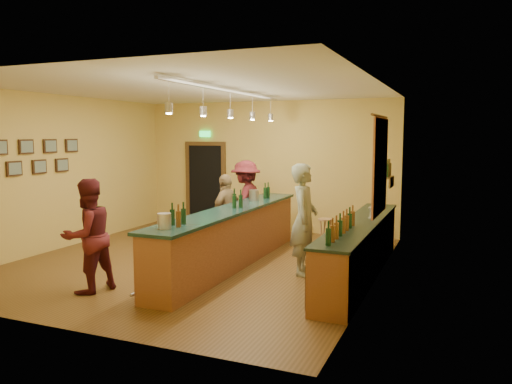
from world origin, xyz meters
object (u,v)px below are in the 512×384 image
at_px(bartender, 304,219).
at_px(customer_a, 88,236).
at_px(tasting_bar, 231,233).
at_px(bar_stool, 325,225).
at_px(customer_c, 246,202).
at_px(back_counter, 360,248).
at_px(customer_b, 227,213).

xyz_separation_m(bartender, customer_a, (-2.71, -2.20, -0.08)).
xyz_separation_m(tasting_bar, bar_stool, (1.21, 2.09, -0.13)).
distance_m(customer_c, bar_stool, 1.82).
distance_m(back_counter, bar_stool, 2.20).
bearing_deg(bar_stool, customer_b, -147.25).
xyz_separation_m(customer_c, bar_stool, (1.76, 0.16, -0.44)).
relative_size(tasting_bar, customer_c, 2.80).
bearing_deg(bar_stool, bartender, -85.49).
bearing_deg(tasting_bar, customer_c, 105.85).
xyz_separation_m(customer_a, customer_c, (0.79, 4.13, 0.05)).
bearing_deg(customer_c, customer_b, 1.78).
bearing_deg(back_counter, customer_c, 148.45).
xyz_separation_m(customer_a, customer_b, (0.79, 3.15, -0.07)).
height_order(bartender, customer_b, bartender).
distance_m(back_counter, tasting_bar, 2.31).
height_order(bartender, customer_a, bartender).
bearing_deg(customer_b, bartender, 73.74).
bearing_deg(tasting_bar, customer_b, 119.82).
distance_m(bartender, customer_a, 3.49).
distance_m(customer_a, bar_stool, 5.00).
bearing_deg(bartender, customer_c, 34.81).
xyz_separation_m(bartender, customer_b, (-1.93, 0.96, -0.15)).
relative_size(back_counter, customer_c, 2.50).
bearing_deg(tasting_bar, back_counter, 4.50).
distance_m(back_counter, customer_b, 2.97).
bearing_deg(back_counter, customer_b, 164.78).
height_order(back_counter, bar_stool, back_counter).
xyz_separation_m(customer_a, bar_stool, (2.55, 4.29, -0.39)).
distance_m(tasting_bar, bar_stool, 2.42).
xyz_separation_m(back_counter, customer_b, (-2.85, 0.78, 0.31)).
bearing_deg(tasting_bar, bar_stool, 59.89).
bearing_deg(customer_b, bar_stool, 132.95).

